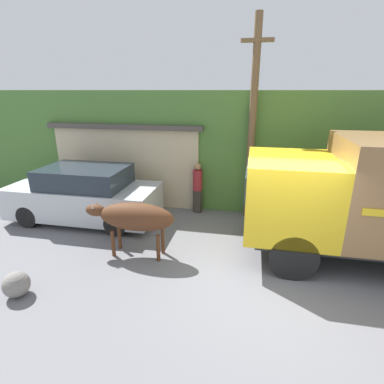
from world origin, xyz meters
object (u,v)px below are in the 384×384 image
brown_cow (134,217)px  pedestrian_on_hill (198,185)px  utility_pole (252,119)px  parked_suv (84,195)px  roadside_rock (16,284)px

brown_cow → pedestrian_on_hill: bearing=63.9°
brown_cow → utility_pole: (2.61, 3.05, 2.05)m
brown_cow → pedestrian_on_hill: 3.14m
pedestrian_on_hill → utility_pole: size_ratio=0.28×
pedestrian_on_hill → parked_suv: bearing=34.5°
pedestrian_on_hill → roadside_rock: pedestrian_on_hill is taller
parked_suv → roadside_rock: bearing=-80.8°
utility_pole → roadside_rock: bearing=-130.8°
utility_pole → parked_suv: bearing=-164.2°
brown_cow → parked_suv: (-2.31, 1.66, -0.18)m
parked_suv → pedestrian_on_hill: size_ratio=2.70×
pedestrian_on_hill → utility_pole: 2.67m
brown_cow → utility_pole: 4.51m
parked_suv → roadside_rock: size_ratio=8.82×
pedestrian_on_hill → utility_pole: utility_pole is taller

